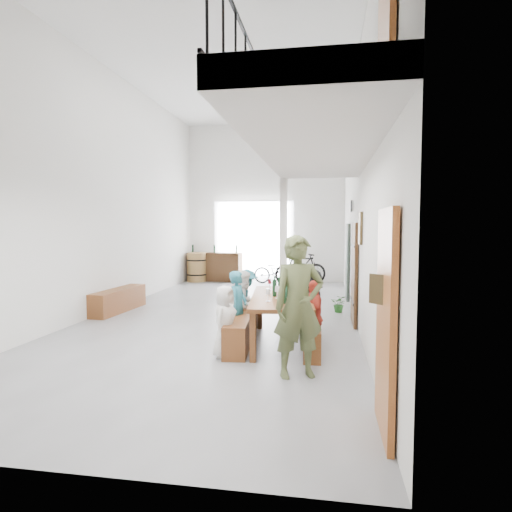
% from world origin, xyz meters
% --- Properties ---
extents(floor, '(12.00, 12.00, 0.00)m').
position_xyz_m(floor, '(0.00, 0.00, 0.00)').
color(floor, slate).
rests_on(floor, ground).
extents(room_walls, '(12.00, 12.00, 12.00)m').
position_xyz_m(room_walls, '(0.00, 0.00, 3.55)').
color(room_walls, white).
rests_on(room_walls, ground).
extents(gateway_portal, '(2.80, 0.08, 2.80)m').
position_xyz_m(gateway_portal, '(-0.40, 5.94, 1.40)').
color(gateway_portal, white).
rests_on(gateway_portal, ground).
extents(right_wall_decor, '(0.07, 8.28, 5.07)m').
position_xyz_m(right_wall_decor, '(2.70, -1.87, 1.74)').
color(right_wall_decor, '#A85A26').
rests_on(right_wall_decor, ground).
extents(balcony, '(1.52, 5.62, 4.00)m').
position_xyz_m(balcony, '(1.98, -3.13, 2.96)').
color(balcony, silver).
rests_on(balcony, ground).
extents(tasting_table, '(1.19, 2.41, 0.79)m').
position_xyz_m(tasting_table, '(1.42, -2.01, 0.71)').
color(tasting_table, brown).
rests_on(tasting_table, ground).
extents(bench_inner, '(0.51, 2.16, 0.49)m').
position_xyz_m(bench_inner, '(0.77, -2.05, 0.25)').
color(bench_inner, brown).
rests_on(bench_inner, ground).
extents(bench_wall, '(0.30, 1.93, 0.44)m').
position_xyz_m(bench_wall, '(1.95, -2.10, 0.22)').
color(bench_wall, brown).
rests_on(bench_wall, ground).
extents(tableware, '(0.52, 1.39, 0.35)m').
position_xyz_m(tableware, '(1.44, -2.11, 0.93)').
color(tableware, black).
rests_on(tableware, tasting_table).
extents(side_bench, '(0.51, 1.85, 0.51)m').
position_xyz_m(side_bench, '(-2.50, 0.03, 0.26)').
color(side_bench, brown).
rests_on(side_bench, ground).
extents(oak_barrel, '(0.68, 0.68, 1.01)m').
position_xyz_m(oak_barrel, '(-2.33, 5.40, 0.50)').
color(oak_barrel, olive).
rests_on(oak_barrel, ground).
extents(serving_counter, '(1.93, 0.64, 1.00)m').
position_xyz_m(serving_counter, '(-1.75, 5.65, 0.50)').
color(serving_counter, '#3C270F').
rests_on(serving_counter, ground).
extents(counter_bottles, '(1.66, 0.12, 0.28)m').
position_xyz_m(counter_bottles, '(-1.75, 5.64, 1.14)').
color(counter_bottles, black).
rests_on(counter_bottles, serving_counter).
extents(guest_left_a, '(0.45, 0.58, 1.06)m').
position_xyz_m(guest_left_a, '(0.68, -2.86, 0.53)').
color(guest_left_a, white).
rests_on(guest_left_a, ground).
extents(guest_left_b, '(0.36, 0.48, 1.20)m').
position_xyz_m(guest_left_b, '(0.72, -2.12, 0.60)').
color(guest_left_b, '#266D7E').
rests_on(guest_left_b, ground).
extents(guest_left_c, '(0.56, 0.65, 1.16)m').
position_xyz_m(guest_left_c, '(0.74, -1.66, 0.58)').
color(guest_left_c, white).
rests_on(guest_left_c, ground).
extents(guest_left_d, '(0.47, 0.76, 1.13)m').
position_xyz_m(guest_left_d, '(0.69, -1.20, 0.57)').
color(guest_left_d, '#266D7E').
rests_on(guest_left_d, ground).
extents(guest_right_a, '(0.39, 0.70, 1.12)m').
position_xyz_m(guest_right_a, '(1.98, -2.48, 0.56)').
color(guest_right_a, '#A4291C').
rests_on(guest_right_a, ground).
extents(guest_right_b, '(0.61, 1.21, 1.25)m').
position_xyz_m(guest_right_b, '(1.92, -2.01, 0.62)').
color(guest_right_b, black).
rests_on(guest_right_b, ground).
extents(guest_right_c, '(0.48, 0.58, 1.02)m').
position_xyz_m(guest_right_c, '(1.93, -1.39, 0.51)').
color(guest_right_c, white).
rests_on(guest_right_c, ground).
extents(host_standing, '(0.78, 0.65, 1.82)m').
position_xyz_m(host_standing, '(1.81, -3.52, 0.91)').
color(host_standing, '#4A532F').
rests_on(host_standing, ground).
extents(potted_plant, '(0.41, 0.37, 0.39)m').
position_xyz_m(potted_plant, '(2.45, 0.73, 0.20)').
color(potted_plant, '#194A17').
rests_on(potted_plant, ground).
extents(bicycle_near, '(1.68, 0.73, 0.86)m').
position_xyz_m(bicycle_near, '(0.54, 5.27, 0.43)').
color(bicycle_near, black).
rests_on(bicycle_near, ground).
extents(bicycle_far, '(1.83, 1.11, 1.06)m').
position_xyz_m(bicycle_far, '(1.31, 5.26, 0.53)').
color(bicycle_far, black).
rests_on(bicycle_far, ground).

